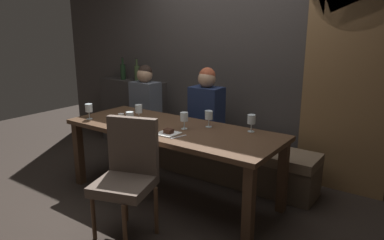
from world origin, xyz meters
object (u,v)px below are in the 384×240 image
Objects in this scene: dining_table at (172,136)px; fork_on_table at (179,137)px; wine_glass_near_left at (130,117)px; wine_bottle_dark_red at (123,71)px; wine_glass_near_right at (184,117)px; banquette_bench at (209,156)px; wine_glass_center_front at (209,116)px; diner_bearded at (207,105)px; wine_glass_center_back at (89,109)px; chair_near_side at (128,170)px; wine_glass_far_left at (139,109)px; wine_bottle_pale_label at (137,73)px; espresso_cup at (121,117)px; wine_glass_far_right at (251,120)px; diner_redhead at (145,97)px; dessert_plate at (168,133)px.

dining_table is 0.35m from fork_on_table.
fork_on_table is (0.56, 0.04, -0.11)m from wine_glass_near_left.
wine_bottle_dark_red is 2.12m from wine_glass_near_right.
wine_bottle_dark_red is at bearing 169.30° from banquette_bench.
wine_glass_center_front is 1.00× the size of wine_glass_near_right.
diner_bearded is at bearing -11.68° from wine_bottle_dark_red.
wine_glass_center_back is (-1.06, -0.28, -0.00)m from wine_glass_near_right.
wine_glass_far_left is (-0.57, 0.74, 0.30)m from chair_near_side.
wine_bottle_pale_label reaches higher than banquette_bench.
wine_bottle_dark_red is 1.58m from espresso_cup.
wine_bottle_pale_label is 1.99× the size of wine_glass_far_right.
chair_near_side is (0.11, -0.72, -0.09)m from dining_table.
diner_bearded is at bearing 92.57° from dining_table.
banquette_bench is at bearing 121.32° from wine_glass_center_front.
fork_on_table is (0.88, -0.15, -0.02)m from espresso_cup.
diner_bearded is 0.98m from wine_glass_near_left.
dining_table is 0.42m from wine_glass_center_front.
wine_glass_near_right is at bearing -28.38° from wine_bottle_dark_red.
wine_bottle_pale_label is 1.40m from espresso_cup.
wine_bottle_pale_label is (-1.55, 1.75, 0.51)m from chair_near_side.
diner_bearded is at bearing -2.44° from diner_redhead.
diner_bearded is 0.96m from espresso_cup.
fork_on_table is (1.18, 0.03, -0.11)m from wine_glass_center_back.
wine_glass_center_front is (0.29, 0.22, 0.20)m from dining_table.
wine_glass_center_back is (0.79, -1.28, -0.22)m from wine_bottle_dark_red.
wine_glass_near_right is at bearing 88.14° from chair_near_side.
wine_glass_near_right is 0.86× the size of dessert_plate.
wine_glass_center_front is at bearing 17.46° from espresso_cup.
diner_bearded is at bearing 122.20° from fork_on_table.
wine_glass_far_left is at bearing 127.47° from chair_near_side.
wine_glass_far_left is (0.98, -1.01, -0.21)m from wine_bottle_pale_label.
wine_bottle_dark_red is 1.72× the size of dessert_plate.
wine_bottle_pale_label is at bearing 134.22° from wine_glass_far_left.
chair_near_side is 5.98× the size of wine_glass_center_back.
dining_table is 13.41× the size of wine_glass_far_left.
dining_table is at bearing -143.85° from wine_glass_center_front.
espresso_cup reaches higher than dining_table.
wine_glass_center_front is (1.30, -0.50, 0.03)m from diner_redhead.
wine_bottle_dark_red is (-1.69, 0.35, 0.24)m from diner_bearded.
wine_glass_center_front is (0.33, -0.46, 0.02)m from diner_bearded.
wine_glass_far_right is at bearing 41.04° from dessert_plate.
wine_bottle_dark_red is 1.99× the size of wine_glass_near_left.
wine_bottle_pale_label is at bearing 161.49° from wine_glass_far_right.
wine_bottle_dark_red reaches higher than diner_redhead.
dining_table is at bearing -30.82° from wine_bottle_dark_red.
wine_glass_center_front is 1.00× the size of wine_glass_near_left.
banquette_bench is 15.24× the size of wine_glass_far_left.
wine_bottle_dark_red is at bearing 163.55° from wine_glass_far_right.
chair_near_side is 5.98× the size of wine_glass_near_right.
chair_near_side reaches higher than dining_table.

